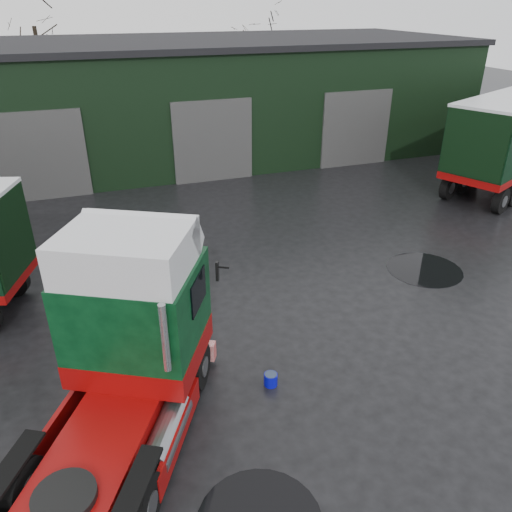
{
  "coord_description": "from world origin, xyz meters",
  "views": [
    {
      "loc": [
        -4.15,
        -9.89,
        8.29
      ],
      "look_at": [
        0.09,
        2.13,
        1.7
      ],
      "focal_mm": 35.0,
      "sensor_mm": 36.0,
      "label": 1
    }
  ],
  "objects_px": {
    "hero_tractor": "(99,376)",
    "tree_back_b": "(257,63)",
    "warehouse": "(186,97)",
    "tree_back_a": "(40,56)",
    "wash_bucket": "(271,379)"
  },
  "relations": [
    {
      "from": "tree_back_b",
      "to": "warehouse",
      "type": "bearing_deg",
      "value": -128.66
    },
    {
      "from": "tree_back_a",
      "to": "wash_bucket",
      "type": "bearing_deg",
      "value": -80.44
    },
    {
      "from": "warehouse",
      "to": "tree_back_b",
      "type": "xyz_separation_m",
      "value": [
        8.0,
        10.0,
        0.59
      ]
    },
    {
      "from": "tree_back_a",
      "to": "tree_back_b",
      "type": "xyz_separation_m",
      "value": [
        16.0,
        0.0,
        -1.0
      ]
    },
    {
      "from": "warehouse",
      "to": "tree_back_a",
      "type": "bearing_deg",
      "value": 128.66
    },
    {
      "from": "hero_tractor",
      "to": "tree_back_a",
      "type": "bearing_deg",
      "value": 121.07
    },
    {
      "from": "wash_bucket",
      "to": "warehouse",
      "type": "bearing_deg",
      "value": 82.67
    },
    {
      "from": "wash_bucket",
      "to": "hero_tractor",
      "type": "bearing_deg",
      "value": -165.17
    },
    {
      "from": "hero_tractor",
      "to": "wash_bucket",
      "type": "bearing_deg",
      "value": 43.24
    },
    {
      "from": "warehouse",
      "to": "tree_back_b",
      "type": "bearing_deg",
      "value": 51.34
    },
    {
      "from": "warehouse",
      "to": "tree_back_a",
      "type": "height_order",
      "value": "tree_back_a"
    },
    {
      "from": "hero_tractor",
      "to": "tree_back_b",
      "type": "height_order",
      "value": "tree_back_b"
    },
    {
      "from": "hero_tractor",
      "to": "tree_back_a",
      "type": "xyz_separation_m",
      "value": [
        -1.5,
        32.26,
        2.59
      ]
    },
    {
      "from": "hero_tractor",
      "to": "tree_back_a",
      "type": "relative_size",
      "value": 0.73
    },
    {
      "from": "tree_back_b",
      "to": "hero_tractor",
      "type": "bearing_deg",
      "value": -114.2
    }
  ]
}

